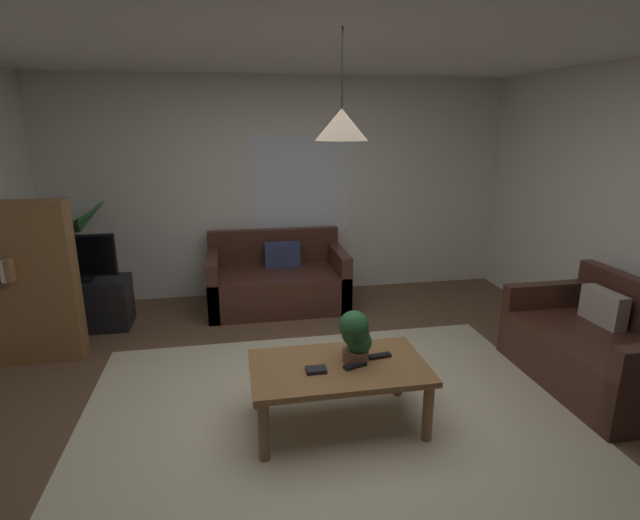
% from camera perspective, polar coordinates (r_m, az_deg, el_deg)
% --- Properties ---
extents(floor, '(5.34, 5.31, 0.02)m').
position_cam_1_polar(floor, '(3.70, 0.89, -17.31)').
color(floor, brown).
rests_on(floor, ground).
extents(rug, '(3.47, 2.92, 0.01)m').
position_cam_1_polar(rug, '(3.53, 1.57, -18.85)').
color(rug, beige).
rests_on(rug, ground).
extents(wall_back, '(5.46, 0.06, 2.52)m').
position_cam_1_polar(wall_back, '(5.80, -4.37, 8.34)').
color(wall_back, silver).
rests_on(wall_back, ground).
extents(ceiling, '(5.34, 5.31, 0.02)m').
position_cam_1_polar(ceiling, '(3.14, 1.11, 25.37)').
color(ceiling, white).
extents(window_pane, '(1.16, 0.01, 1.13)m').
position_cam_1_polar(window_pane, '(5.80, -2.08, 8.75)').
color(window_pane, white).
extents(couch_under_window, '(1.51, 0.86, 0.82)m').
position_cam_1_polar(couch_under_window, '(5.51, -5.01, -2.65)').
color(couch_under_window, '#47281E').
rests_on(couch_under_window, ground).
extents(couch_right_side, '(0.86, 1.38, 0.82)m').
position_cam_1_polar(couch_right_side, '(4.47, 29.95, -9.28)').
color(couch_right_side, '#47281E').
rests_on(couch_right_side, ground).
extents(coffee_table, '(1.18, 0.69, 0.45)m').
position_cam_1_polar(coffee_table, '(3.36, 2.20, -13.14)').
color(coffee_table, olive).
rests_on(coffee_table, ground).
extents(book_on_table_0, '(0.13, 0.09, 0.02)m').
position_cam_1_polar(book_on_table_0, '(3.24, -0.46, -12.74)').
color(book_on_table_0, black).
rests_on(book_on_table_0, coffee_table).
extents(remote_on_table_0, '(0.17, 0.07, 0.02)m').
position_cam_1_polar(remote_on_table_0, '(3.45, 6.98, -11.08)').
color(remote_on_table_0, black).
rests_on(remote_on_table_0, coffee_table).
extents(remote_on_table_1, '(0.17, 0.10, 0.02)m').
position_cam_1_polar(remote_on_table_1, '(3.31, 4.12, -12.21)').
color(remote_on_table_1, black).
rests_on(remote_on_table_1, coffee_table).
extents(potted_plant_on_table, '(0.23, 0.22, 0.37)m').
position_cam_1_polar(potted_plant_on_table, '(3.30, 4.21, -8.75)').
color(potted_plant_on_table, brown).
rests_on(potted_plant_on_table, coffee_table).
extents(tv_stand, '(0.90, 0.44, 0.50)m').
position_cam_1_polar(tv_stand, '(5.46, -25.97, -4.69)').
color(tv_stand, black).
rests_on(tv_stand, ground).
extents(tv, '(0.74, 0.16, 0.47)m').
position_cam_1_polar(tv, '(5.30, -26.65, 0.20)').
color(tv, black).
rests_on(tv, tv_stand).
extents(potted_palm_corner, '(0.85, 0.74, 1.27)m').
position_cam_1_polar(potted_palm_corner, '(5.79, -26.57, -0.32)').
color(potted_palm_corner, '#B77051').
rests_on(potted_palm_corner, ground).
extents(bookshelf_corner, '(0.70, 0.31, 1.40)m').
position_cam_1_polar(bookshelf_corner, '(4.79, -30.68, -2.28)').
color(bookshelf_corner, olive).
rests_on(bookshelf_corner, ground).
extents(pendant_lamp, '(0.31, 0.31, 0.61)m').
position_cam_1_polar(pendant_lamp, '(2.94, 2.54, 15.57)').
color(pendant_lamp, black).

